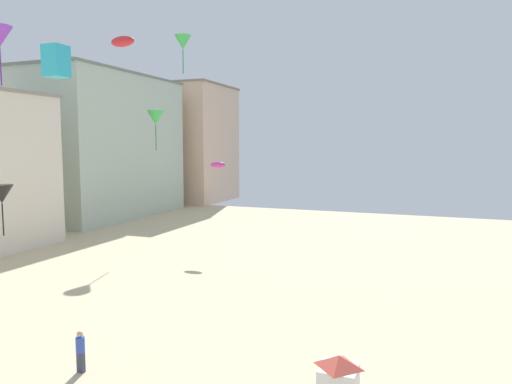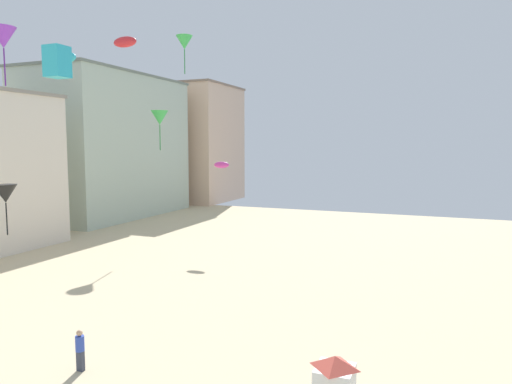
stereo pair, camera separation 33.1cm
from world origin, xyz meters
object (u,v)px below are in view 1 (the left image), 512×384
at_px(lifeguard_stand, 338,378).
at_px(kite_black_delta, 2,194).
at_px(kite_cyan_box, 56,61).
at_px(kite_cyan_parafoil, 59,57).
at_px(kite_red_parafoil, 123,41).
at_px(kite_magenta_parafoil, 218,165).
at_px(kite_green_delta_2, 183,42).
at_px(kite_green_delta, 156,118).
at_px(kite_flyer, 80,349).

bearing_deg(lifeguard_stand, kite_black_delta, 150.41).
xyz_separation_m(lifeguard_stand, kite_cyan_box, (-12.50, 2.38, 10.40)).
bearing_deg(kite_black_delta, kite_cyan_parafoil, 115.26).
bearing_deg(kite_cyan_parafoil, kite_cyan_box, -46.91).
bearing_deg(kite_black_delta, kite_cyan_box, -26.50).
xyz_separation_m(kite_red_parafoil, kite_black_delta, (-6.62, -2.83, -8.68)).
bearing_deg(kite_magenta_parafoil, kite_black_delta, -109.21).
height_order(kite_cyan_parafoil, kite_green_delta_2, kite_cyan_parafoil).
bearing_deg(kite_green_delta_2, kite_red_parafoil, 177.34).
xyz_separation_m(lifeguard_stand, kite_green_delta, (-21.02, 22.83, 9.36)).
distance_m(kite_green_delta, kite_red_parafoil, 15.32).
xyz_separation_m(kite_cyan_box, kite_red_parafoil, (-1.88, 7.07, 2.37)).
bearing_deg(kite_green_delta_2, lifeguard_stand, -41.71).
bearing_deg(kite_cyan_box, lifeguard_stand, -10.76).
height_order(lifeguard_stand, kite_cyan_parafoil, kite_cyan_parafoil).
bearing_deg(kite_magenta_parafoil, kite_flyer, -77.43).
distance_m(lifeguard_stand, kite_cyan_parafoil, 33.41).
relative_size(kite_green_delta, kite_cyan_box, 2.70).
bearing_deg(kite_red_parafoil, kite_green_delta, 116.37).
distance_m(kite_flyer, kite_green_delta_2, 15.94).
distance_m(kite_magenta_parafoil, kite_green_delta_2, 16.51).
bearing_deg(lifeguard_stand, kite_green_delta, 120.53).
xyz_separation_m(kite_cyan_box, kite_cyan_parafoil, (-13.12, 14.02, 3.43)).
bearing_deg(kite_green_delta, kite_cyan_box, -67.38).
distance_m(kite_red_parafoil, kite_black_delta, 11.28).
xyz_separation_m(kite_magenta_parafoil, kite_black_delta, (-5.84, -16.74, -1.14)).
bearing_deg(kite_black_delta, kite_magenta_parafoil, 70.79).
distance_m(lifeguard_stand, kite_red_parafoil, 21.42).
xyz_separation_m(lifeguard_stand, kite_cyan_parafoil, (-25.62, 16.40, 13.83)).
distance_m(kite_flyer, kite_cyan_box, 11.73).
height_order(kite_red_parafoil, kite_magenta_parafoil, kite_red_parafoil).
bearing_deg(kite_black_delta, lifeguard_stand, -17.48).
xyz_separation_m(kite_cyan_box, kite_green_delta_2, (2.11, 6.88, 1.98)).
height_order(kite_magenta_parafoil, kite_green_delta_2, kite_green_delta_2).
bearing_deg(kite_cyan_parafoil, kite_red_parafoil, -31.76).
height_order(kite_cyan_parafoil, kite_black_delta, kite_cyan_parafoil).
xyz_separation_m(kite_green_delta, kite_green_delta_2, (10.63, -13.57, 3.02)).
xyz_separation_m(kite_cyan_box, kite_magenta_parafoil, (-2.67, 20.98, -5.17)).
height_order(kite_green_delta, kite_black_delta, kite_green_delta).
bearing_deg(kite_cyan_box, kite_flyer, -38.00).
xyz_separation_m(kite_green_delta, kite_cyan_parafoil, (-4.60, -6.43, 4.47)).
xyz_separation_m(kite_green_delta, kite_black_delta, (0.02, -16.21, -5.27)).
height_order(kite_cyan_box, kite_black_delta, kite_cyan_box).
relative_size(kite_flyer, lifeguard_stand, 0.64).
bearing_deg(kite_magenta_parafoil, kite_red_parafoil, -86.78).
relative_size(kite_red_parafoil, kite_black_delta, 0.52).
bearing_deg(kite_red_parafoil, lifeguard_stand, -33.29).
height_order(kite_cyan_box, kite_cyan_parafoil, kite_cyan_parafoil).
height_order(kite_cyan_box, kite_green_delta_2, kite_green_delta_2).
height_order(kite_flyer, kite_cyan_box, kite_cyan_box).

